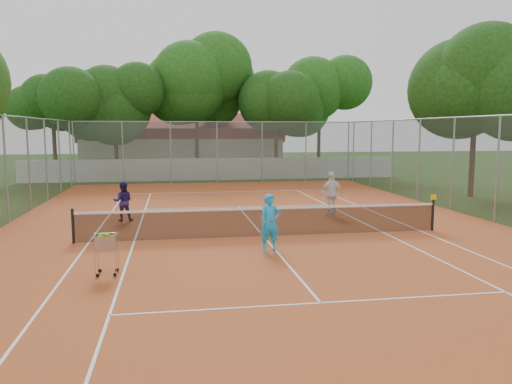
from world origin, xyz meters
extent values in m
plane|color=#18350E|center=(0.00, 0.00, 0.00)|extent=(120.00, 120.00, 0.00)
cube|color=#AC4D21|center=(0.00, 0.00, 0.01)|extent=(18.00, 34.00, 0.02)
cube|color=white|center=(0.00, 0.00, 0.02)|extent=(10.98, 23.78, 0.01)
cube|color=black|center=(0.00, 0.00, 0.51)|extent=(11.88, 0.10, 0.98)
cube|color=slate|center=(0.00, 0.00, 2.00)|extent=(18.00, 34.00, 4.00)
cube|color=white|center=(0.00, 19.00, 0.75)|extent=(26.00, 0.30, 1.50)
cube|color=beige|center=(-2.00, 29.00, 2.20)|extent=(16.40, 9.00, 4.40)
cube|color=#12390E|center=(0.00, 22.00, 5.00)|extent=(29.00, 19.00, 10.00)
imported|color=#1BA6E9|center=(-0.17, -1.94, 0.84)|extent=(0.64, 0.46, 1.64)
imported|color=#251B52|center=(-4.78, 3.67, 0.77)|extent=(0.73, 0.57, 1.51)
imported|color=white|center=(3.42, 3.45, 0.92)|extent=(1.13, 0.67, 1.80)
cube|color=#A9A8AF|center=(-4.48, -3.67, 0.56)|extent=(0.68, 0.68, 1.09)
camera|label=1|loc=(-2.88, -15.72, 3.48)|focal=35.00mm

